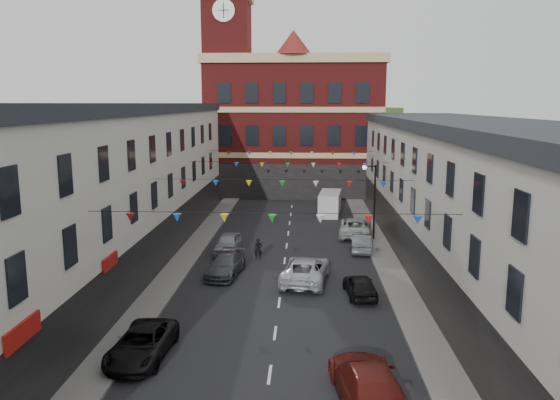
% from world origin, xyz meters
% --- Properties ---
extents(ground, '(160.00, 160.00, 0.00)m').
position_xyz_m(ground, '(0.00, 0.00, 0.00)').
color(ground, black).
rests_on(ground, ground).
extents(pavement_left, '(1.80, 64.00, 0.15)m').
position_xyz_m(pavement_left, '(-6.90, 2.00, 0.07)').
color(pavement_left, '#605E5B').
rests_on(pavement_left, ground).
extents(pavement_right, '(1.80, 64.00, 0.15)m').
position_xyz_m(pavement_right, '(6.90, 2.00, 0.07)').
color(pavement_right, '#605E5B').
rests_on(pavement_right, ground).
extents(terrace_left, '(8.40, 56.00, 10.70)m').
position_xyz_m(terrace_left, '(-11.78, 1.00, 5.35)').
color(terrace_left, beige).
rests_on(terrace_left, ground).
extents(terrace_right, '(8.40, 56.00, 9.70)m').
position_xyz_m(terrace_right, '(11.78, 1.00, 4.85)').
color(terrace_right, '#B6B4AA').
rests_on(terrace_right, ground).
extents(civic_building, '(20.60, 13.30, 18.50)m').
position_xyz_m(civic_building, '(0.00, 37.95, 8.14)').
color(civic_building, maroon).
rests_on(civic_building, ground).
extents(clock_tower, '(5.60, 5.60, 30.00)m').
position_xyz_m(clock_tower, '(-7.50, 35.00, 14.93)').
color(clock_tower, maroon).
rests_on(clock_tower, ground).
extents(distant_hill, '(40.00, 14.00, 10.00)m').
position_xyz_m(distant_hill, '(-4.00, 62.00, 5.00)').
color(distant_hill, '#2D4A22').
rests_on(distant_hill, ground).
extents(street_lamp, '(1.10, 0.36, 6.00)m').
position_xyz_m(street_lamp, '(6.55, 14.00, 3.90)').
color(street_lamp, black).
rests_on(street_lamp, ground).
extents(car_left_c, '(2.37, 4.77, 1.30)m').
position_xyz_m(car_left_c, '(-5.50, -6.80, 0.65)').
color(car_left_c, black).
rests_on(car_left_c, ground).
extents(car_left_d, '(2.43, 4.69, 1.30)m').
position_xyz_m(car_left_d, '(-3.60, 4.64, 0.65)').
color(car_left_d, '#45464D').
rests_on(car_left_d, ground).
extents(car_left_e, '(1.83, 4.18, 1.40)m').
position_xyz_m(car_left_e, '(-4.19, 9.91, 0.70)').
color(car_left_e, '#97999F').
rests_on(car_left_e, ground).
extents(car_right_c, '(2.85, 5.75, 1.61)m').
position_xyz_m(car_right_c, '(3.66, -10.01, 0.80)').
color(car_right_c, '#5E1912').
rests_on(car_right_c, ground).
extents(car_right_d, '(1.87, 3.86, 1.27)m').
position_xyz_m(car_right_d, '(4.47, 1.17, 0.64)').
color(car_right_d, black).
rests_on(car_right_d, ground).
extents(car_right_e, '(1.68, 4.07, 1.31)m').
position_xyz_m(car_right_e, '(5.50, 10.73, 0.65)').
color(car_right_e, '#53575B').
rests_on(car_right_e, ground).
extents(car_right_f, '(3.08, 5.68, 1.51)m').
position_xyz_m(car_right_f, '(5.50, 15.42, 0.76)').
color(car_right_f, '#AFB2B4').
rests_on(car_right_f, ground).
extents(moving_car, '(3.28, 5.84, 1.54)m').
position_xyz_m(moving_car, '(1.43, 3.61, 0.77)').
color(moving_car, silver).
rests_on(moving_car, ground).
extents(white_van, '(2.48, 5.15, 2.20)m').
position_xyz_m(white_van, '(3.80, 24.08, 1.10)').
color(white_van, beige).
rests_on(white_van, ground).
extents(pedestrian, '(0.58, 0.40, 1.55)m').
position_xyz_m(pedestrian, '(-1.83, 8.12, 0.78)').
color(pedestrian, black).
rests_on(pedestrian, ground).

